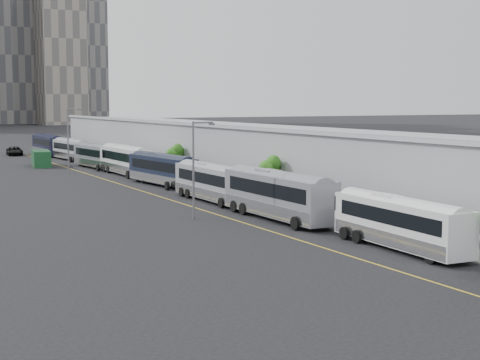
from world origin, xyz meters
TOP-DOWN VIEW (x-y plane):
  - sidewalk at (9.00, 55.00)m, footprint 10.00×170.00m
  - lane_line at (-1.50, 55.00)m, footprint 0.12×160.00m
  - depot at (12.99, 55.00)m, footprint 12.45×160.40m
  - bus_2 at (2.68, 35.04)m, footprint 2.87×12.11m
  - bus_3 at (1.81, 49.44)m, footprint 3.07×13.88m
  - bus_4 at (1.80, 62.04)m, footprint 2.81×12.58m
  - bus_5 at (2.51, 77.09)m, footprint 3.82×12.84m
  - bus_6 at (2.75, 90.91)m, footprint 2.98×13.45m
  - bus_7 at (2.17, 102.03)m, footprint 3.65×12.44m
  - bus_8 at (2.68, 118.63)m, footprint 3.40×12.27m
  - bus_9 at (1.79, 131.01)m, footprint 3.03×13.00m
  - tree_2 at (5.82, 57.93)m, footprint 1.97×1.97m
  - tree_3 at (5.86, 81.44)m, footprint 1.88×1.88m
  - street_lamp_near at (-4.10, 52.90)m, footprint 2.04×0.22m
  - street_lamp_far at (-3.59, 95.33)m, footprint 2.04×0.22m
  - shipping_container at (-4.40, 109.04)m, footprint 3.42×7.12m
  - suv at (-3.59, 134.15)m, footprint 3.27×5.99m

SIDE VIEW (x-z plane):
  - lane_line at x=-1.50m, z-range 0.00..0.02m
  - sidewalk at x=9.00m, z-range 0.00..0.12m
  - suv at x=-3.59m, z-range 0.00..1.59m
  - shipping_container at x=-4.40m, z-range 0.00..2.40m
  - bus_2 at x=2.68m, z-range -0.28..3.24m
  - bus_8 at x=2.68m, z-range -0.28..3.26m
  - bus_7 at x=2.17m, z-range -0.28..3.30m
  - bus_4 at x=1.80m, z-range -0.29..3.39m
  - bus_5 at x=2.51m, z-range -0.29..3.41m
  - bus_9 at x=1.79m, z-range -0.29..3.48m
  - bus_6 at x=2.75m, z-range -0.30..3.61m
  - bus_3 at x=1.81m, z-range -0.31..3.73m
  - tree_3 at x=5.86m, z-range 1.16..5.42m
  - tree_2 at x=5.82m, z-range 1.20..5.61m
  - depot at x=12.99m, z-range -0.09..7.11m
  - street_lamp_near at x=-4.10m, z-range 0.68..8.82m
  - street_lamp_far at x=-3.59m, z-range 0.69..9.57m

